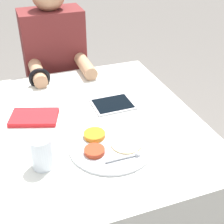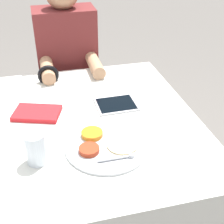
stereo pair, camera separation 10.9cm
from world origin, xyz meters
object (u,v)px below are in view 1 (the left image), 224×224
person_diner (58,84)px  drinking_glass (42,153)px  thali_tray (109,146)px  tablet_device (113,104)px  red_notebook (34,118)px

person_diner → drinking_glass: bearing=-103.5°
thali_tray → tablet_device: bearing=67.6°
thali_tray → drinking_glass: 0.26m
red_notebook → person_diner: size_ratio=0.19×
red_notebook → person_diner: person_diner is taller
thali_tray → person_diner: size_ratio=0.27×
thali_tray → drinking_glass: (-0.25, -0.02, 0.05)m
thali_tray → person_diner: 0.89m
tablet_device → person_diner: size_ratio=0.16×
thali_tray → person_diner: bearing=92.3°
drinking_glass → thali_tray: bearing=4.4°
thali_tray → red_notebook: bearing=129.7°
red_notebook → drinking_glass: drinking_glass is taller
red_notebook → drinking_glass: 0.31m
drinking_glass → red_notebook: bearing=87.9°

